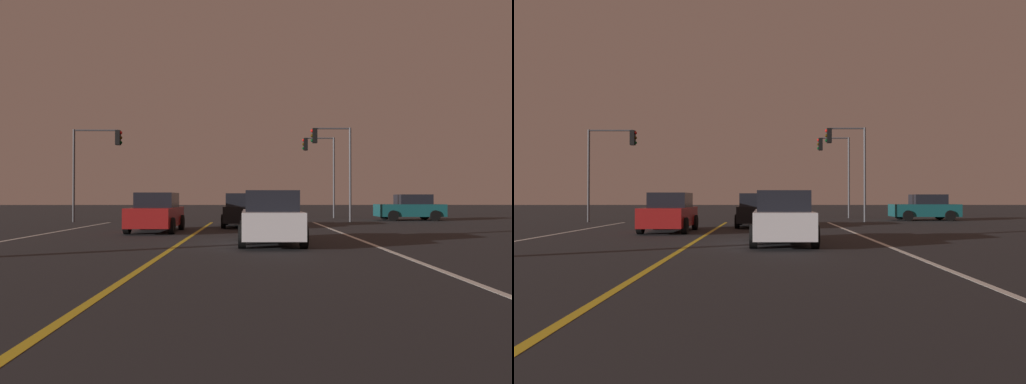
{
  "view_description": "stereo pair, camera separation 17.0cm",
  "coord_description": "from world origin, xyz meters",
  "views": [
    {
      "loc": [
        2.23,
        1.74,
        1.47
      ],
      "look_at": [
        2.61,
        26.76,
        1.79
      ],
      "focal_mm": 32.59,
      "sensor_mm": 36.0,
      "label": 1
    },
    {
      "loc": [
        2.4,
        1.74,
        1.47
      ],
      "look_at": [
        2.61,
        26.76,
        1.79
      ],
      "focal_mm": 32.59,
      "sensor_mm": 36.0,
      "label": 2
    }
  ],
  "objects": [
    {
      "name": "lane_center_divider",
      "position": [
        0.0,
        11.85,
        0.0
      ],
      "size": [
        0.16,
        35.69,
        0.01
      ],
      "primitive_type": "cube",
      "color": "gold",
      "rests_on": "ground"
    },
    {
      "name": "car_oncoming",
      "position": [
        -1.8,
        22.03,
        0.82
      ],
      "size": [
        2.02,
        4.3,
        1.7
      ],
      "rotation": [
        0.0,
        0.0,
        -1.57
      ],
      "color": "black",
      "rests_on": "ground"
    },
    {
      "name": "car_crossing_side",
      "position": [
        12.85,
        32.12,
        0.82
      ],
      "size": [
        4.3,
        2.02,
        1.7
      ],
      "rotation": [
        0.0,
        0.0,
        3.14
      ],
      "color": "black",
      "rests_on": "ground"
    },
    {
      "name": "car_lead_same_lane",
      "position": [
        2.93,
        16.55,
        0.82
      ],
      "size": [
        2.02,
        4.3,
        1.7
      ],
      "rotation": [
        0.0,
        0.0,
        1.57
      ],
      "color": "black",
      "rests_on": "ground"
    },
    {
      "name": "lane_edge_right",
      "position": [
        6.12,
        11.85,
        0.0
      ],
      "size": [
        0.16,
        35.69,
        0.01
      ],
      "primitive_type": "cube",
      "color": "silver",
      "rests_on": "ground"
    },
    {
      "name": "traffic_light_near_left",
      "position": [
        -7.09,
        30.19,
        4.18
      ],
      "size": [
        3.01,
        0.36,
        5.66
      ],
      "color": "#4C4C51",
      "rests_on": "ground"
    },
    {
      "name": "traffic_light_near_right",
      "position": [
        7.35,
        30.19,
        4.25
      ],
      "size": [
        2.51,
        0.36,
        5.8
      ],
      "rotation": [
        0.0,
        0.0,
        3.14
      ],
      "color": "#4C4C51",
      "rests_on": "ground"
    },
    {
      "name": "traffic_light_far_right",
      "position": [
        7.42,
        35.69,
        4.32
      ],
      "size": [
        2.4,
        0.36,
        5.92
      ],
      "rotation": [
        0.0,
        0.0,
        3.14
      ],
      "color": "#4C4C51",
      "rests_on": "ground"
    },
    {
      "name": "car_ahead_far",
      "position": [
        1.9,
        25.5,
        0.82
      ],
      "size": [
        2.02,
        4.3,
        1.7
      ],
      "rotation": [
        0.0,
        0.0,
        1.57
      ],
      "color": "black",
      "rests_on": "ground"
    }
  ]
}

